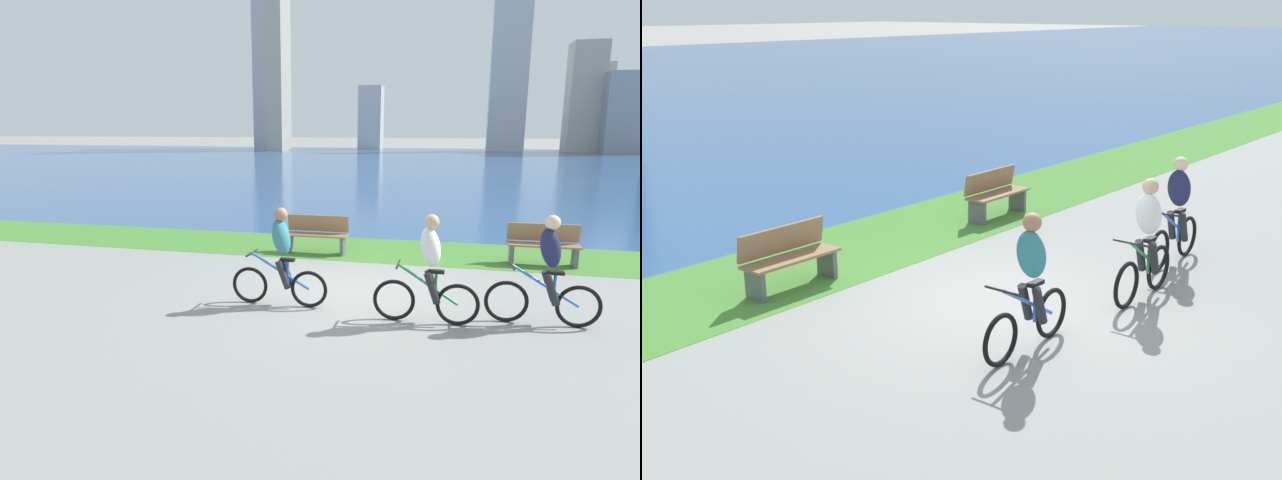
{
  "view_description": "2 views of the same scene",
  "coord_description": "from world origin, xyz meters",
  "views": [
    {
      "loc": [
        1.64,
        -9.29,
        2.95
      ],
      "look_at": [
        -0.76,
        0.39,
        0.85
      ],
      "focal_mm": 30.04,
      "sensor_mm": 36.0,
      "label": 1
    },
    {
      "loc": [
        -8.2,
        -5.81,
        3.9
      ],
      "look_at": [
        -1.22,
        -0.16,
        1.22
      ],
      "focal_mm": 44.1,
      "sensor_mm": 36.0,
      "label": 2
    }
  ],
  "objects": [
    {
      "name": "cyclist_lead",
      "position": [
        -1.08,
        -1.05,
        0.83
      ],
      "size": [
        1.67,
        0.52,
        1.67
      ],
      "color": "black",
      "rests_on": "ground"
    },
    {
      "name": "bench_far_along_path",
      "position": [
        -1.45,
        2.85,
        0.45
      ],
      "size": [
        1.5,
        0.47,
        0.9
      ],
      "color": "olive",
      "rests_on": "ground"
    },
    {
      "name": "cyclist_trailing",
      "position": [
        1.36,
        -1.31,
        0.84
      ],
      "size": [
        1.61,
        0.52,
        1.69
      ],
      "color": "black",
      "rests_on": "ground"
    },
    {
      "name": "cyclist_distant_rear",
      "position": [
        3.08,
        -0.97,
        0.84
      ],
      "size": [
        1.69,
        0.52,
        1.7
      ],
      "color": "black",
      "rests_on": "ground"
    },
    {
      "name": "bench_near_path",
      "position": [
        3.63,
        2.94,
        0.45
      ],
      "size": [
        1.5,
        0.47,
        0.9
      ],
      "color": "olive",
      "rests_on": "ground"
    },
    {
      "name": "ground_plane",
      "position": [
        0.0,
        0.0,
        0.0
      ],
      "size": [
        300.0,
        300.0,
        0.0
      ],
      "primitive_type": "plane",
      "color": "gray"
    },
    {
      "name": "grass_strip_bayside",
      "position": [
        0.0,
        3.5,
        0.0
      ],
      "size": [
        120.0,
        2.66,
        0.01
      ],
      "primitive_type": "cube",
      "color": "#478433",
      "rests_on": "ground"
    }
  ]
}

